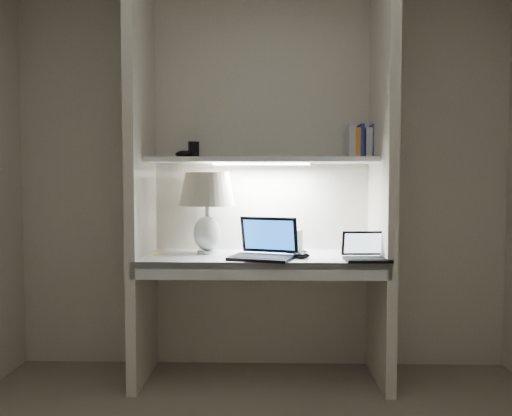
{
  "coord_description": "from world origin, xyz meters",
  "views": [
    {
      "loc": [
        0.04,
        -1.79,
        1.22
      ],
      "look_at": [
        -0.03,
        1.05,
        1.07
      ],
      "focal_mm": 35.0,
      "sensor_mm": 36.0,
      "label": 1
    }
  ],
  "objects_px": {
    "laptop_netbook": "(366,253)",
    "speaker": "(293,241)",
    "laptop_main": "(264,249)",
    "book_row": "(363,142)",
    "table_lamp": "(207,199)"
  },
  "relations": [
    {
      "from": "laptop_netbook",
      "to": "speaker",
      "type": "xyz_separation_m",
      "value": [
        -0.4,
        0.31,
        0.03
      ]
    },
    {
      "from": "laptop_main",
      "to": "book_row",
      "type": "distance_m",
      "value": 0.94
    },
    {
      "from": "table_lamp",
      "to": "speaker",
      "type": "height_order",
      "value": "table_lamp"
    },
    {
      "from": "laptop_main",
      "to": "speaker",
      "type": "relative_size",
      "value": 2.96
    },
    {
      "from": "laptop_main",
      "to": "laptop_netbook",
      "type": "height_order",
      "value": "laptop_main"
    },
    {
      "from": "laptop_netbook",
      "to": "speaker",
      "type": "bearing_deg",
      "value": 139.77
    },
    {
      "from": "laptop_netbook",
      "to": "speaker",
      "type": "relative_size",
      "value": 1.79
    },
    {
      "from": "speaker",
      "to": "book_row",
      "type": "height_order",
      "value": "book_row"
    },
    {
      "from": "table_lamp",
      "to": "laptop_netbook",
      "type": "height_order",
      "value": "table_lamp"
    },
    {
      "from": "table_lamp",
      "to": "laptop_netbook",
      "type": "bearing_deg",
      "value": -14.5
    },
    {
      "from": "table_lamp",
      "to": "laptop_netbook",
      "type": "xyz_separation_m",
      "value": [
        0.93,
        -0.24,
        -0.3
      ]
    },
    {
      "from": "speaker",
      "to": "book_row",
      "type": "xyz_separation_m",
      "value": [
        0.45,
        0.05,
        0.62
      ]
    },
    {
      "from": "laptop_main",
      "to": "laptop_netbook",
      "type": "bearing_deg",
      "value": 10.06
    },
    {
      "from": "laptop_netbook",
      "to": "book_row",
      "type": "relative_size",
      "value": 1.2
    },
    {
      "from": "book_row",
      "to": "laptop_netbook",
      "type": "bearing_deg",
      "value": -97.36
    }
  ]
}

